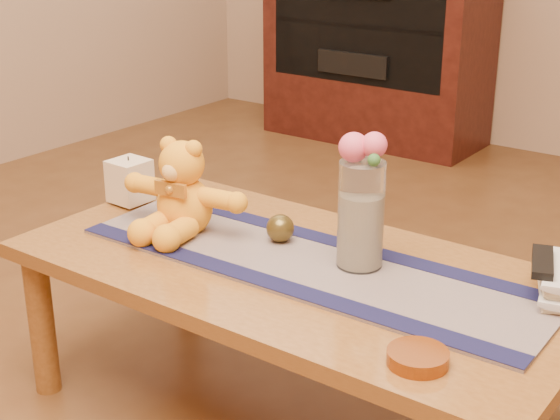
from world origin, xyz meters
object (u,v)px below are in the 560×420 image
Objects in this scene: bronze_ball at (280,228)px; book_bottom at (539,290)px; amber_dish at (418,358)px; teddy_bear at (184,187)px; pillar_candle at (130,181)px; tv_remote at (542,262)px; glass_vase at (361,215)px.

bronze_ball reaches higher than book_bottom.
teddy_bear is at bearing 164.06° from amber_dish.
teddy_bear is 2.92× the size of amber_dish.
teddy_bear reaches higher than book_bottom.
amber_dish is at bearing -15.46° from pillar_candle.
book_bottom is (1.17, 0.12, -0.06)m from pillar_candle.
teddy_bear reaches higher than amber_dish.
bronze_ball is 0.60× the size of amber_dish.
amber_dish is at bearing -121.18° from tv_remote.
bronze_ball is at bearing 1.39° from pillar_candle.
tv_remote reaches higher than book_bottom.
glass_vase is (0.49, 0.08, 0.01)m from teddy_bear.
glass_vase is 0.26m from bronze_ball.
glass_vase is 2.16× the size of amber_dish.
glass_vase reaches higher than bronze_ball.
bronze_ball is at bearing 167.60° from book_bottom.
pillar_candle is 0.47× the size of glass_vase.
tv_remote is at bearing 4.21° from teddy_bear.
tv_remote reaches higher than amber_dish.
glass_vase is 1.62× the size of tv_remote.
bronze_ball reaches higher than amber_dish.
bronze_ball is at bearing 169.73° from tv_remote.
pillar_candle is 0.53m from bronze_ball.
tv_remote is 0.43m from amber_dish.
teddy_bear is 0.85m from amber_dish.
glass_vase is at bearing 0.48° from pillar_candle.
pillar_candle is 1.18m from tv_remote.
amber_dish is (1.09, -0.30, -0.06)m from pillar_candle.
book_bottom is at bearing 9.94° from bronze_ball.
teddy_bear reaches higher than bronze_ball.
amber_dish is at bearing -123.49° from book_bottom.
pillar_candle is 1.13m from amber_dish.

